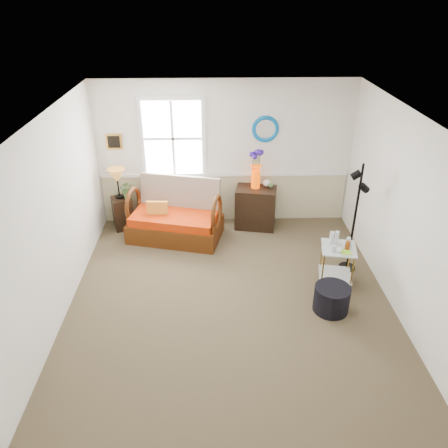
{
  "coord_description": "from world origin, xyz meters",
  "views": [
    {
      "loc": [
        -0.24,
        -4.87,
        3.95
      ],
      "look_at": [
        -0.08,
        0.22,
        1.14
      ],
      "focal_mm": 35.0,
      "sensor_mm": 36.0,
      "label": 1
    }
  ],
  "objects_px": {
    "cabinet": "(256,208)",
    "side_table": "(336,265)",
    "ottoman": "(332,299)",
    "loveseat": "(175,211)",
    "floor_lamp": "(355,219)",
    "lamp_stand": "(123,213)"
  },
  "relations": [
    {
      "from": "cabinet",
      "to": "side_table",
      "type": "height_order",
      "value": "cabinet"
    },
    {
      "from": "cabinet",
      "to": "ottoman",
      "type": "relative_size",
      "value": 1.57
    },
    {
      "from": "loveseat",
      "to": "ottoman",
      "type": "relative_size",
      "value": 3.2
    },
    {
      "from": "floor_lamp",
      "to": "cabinet",
      "type": "bearing_deg",
      "value": 136.57
    },
    {
      "from": "lamp_stand",
      "to": "cabinet",
      "type": "height_order",
      "value": "cabinet"
    },
    {
      "from": "lamp_stand",
      "to": "cabinet",
      "type": "bearing_deg",
      "value": -0.5
    },
    {
      "from": "loveseat",
      "to": "side_table",
      "type": "height_order",
      "value": "loveseat"
    },
    {
      "from": "cabinet",
      "to": "side_table",
      "type": "distance_m",
      "value": 2.05
    },
    {
      "from": "ottoman",
      "to": "lamp_stand",
      "type": "bearing_deg",
      "value": 143.22
    },
    {
      "from": "floor_lamp",
      "to": "ottoman",
      "type": "relative_size",
      "value": 3.6
    },
    {
      "from": "loveseat",
      "to": "side_table",
      "type": "xyz_separation_m",
      "value": [
        2.46,
        -1.42,
        -0.2
      ]
    },
    {
      "from": "side_table",
      "to": "ottoman",
      "type": "xyz_separation_m",
      "value": [
        -0.21,
        -0.62,
        -0.12
      ]
    },
    {
      "from": "cabinet",
      "to": "ottoman",
      "type": "bearing_deg",
      "value": -60.42
    },
    {
      "from": "lamp_stand",
      "to": "side_table",
      "type": "relative_size",
      "value": 0.97
    },
    {
      "from": "lamp_stand",
      "to": "side_table",
      "type": "height_order",
      "value": "side_table"
    },
    {
      "from": "loveseat",
      "to": "cabinet",
      "type": "xyz_separation_m",
      "value": [
        1.44,
        0.35,
        -0.13
      ]
    },
    {
      "from": "side_table",
      "to": "lamp_stand",
      "type": "bearing_deg",
      "value": 152.45
    },
    {
      "from": "side_table",
      "to": "floor_lamp",
      "type": "xyz_separation_m",
      "value": [
        0.3,
        0.37,
        0.57
      ]
    },
    {
      "from": "cabinet",
      "to": "floor_lamp",
      "type": "height_order",
      "value": "floor_lamp"
    },
    {
      "from": "cabinet",
      "to": "ottoman",
      "type": "xyz_separation_m",
      "value": [
        0.82,
        -2.39,
        -0.19
      ]
    },
    {
      "from": "floor_lamp",
      "to": "ottoman",
      "type": "bearing_deg",
      "value": -114.03
    },
    {
      "from": "cabinet",
      "to": "lamp_stand",
      "type": "bearing_deg",
      "value": -169.84
    }
  ]
}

